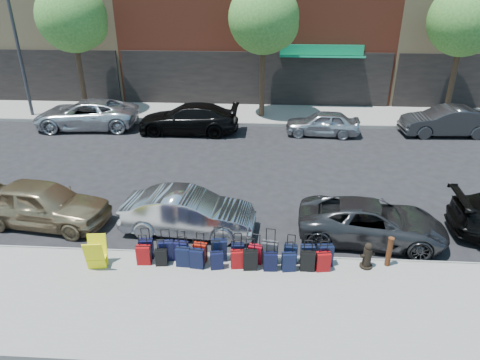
# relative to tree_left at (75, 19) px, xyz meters

# --- Properties ---
(ground) EXTENTS (120.00, 120.00, 0.00)m
(ground) POSITION_rel_tree_left_xyz_m (9.86, -9.50, -5.41)
(ground) COLOR black
(ground) RESTS_ON ground
(sidewalk_near) EXTENTS (60.00, 4.00, 0.15)m
(sidewalk_near) POSITION_rel_tree_left_xyz_m (9.86, -16.00, -5.34)
(sidewalk_near) COLOR gray
(sidewalk_near) RESTS_ON ground
(sidewalk_far) EXTENTS (60.00, 4.00, 0.15)m
(sidewalk_far) POSITION_rel_tree_left_xyz_m (9.86, 0.50, -5.34)
(sidewalk_far) COLOR gray
(sidewalk_far) RESTS_ON ground
(curb_near) EXTENTS (60.00, 0.08, 0.15)m
(curb_near) POSITION_rel_tree_left_xyz_m (9.86, -13.98, -5.34)
(curb_near) COLOR gray
(curb_near) RESTS_ON ground
(curb_far) EXTENTS (60.00, 0.08, 0.15)m
(curb_far) POSITION_rel_tree_left_xyz_m (9.86, -1.52, -5.34)
(curb_far) COLOR gray
(curb_far) RESTS_ON ground
(tree_left) EXTENTS (3.80, 3.80, 7.27)m
(tree_left) POSITION_rel_tree_left_xyz_m (0.00, 0.00, 0.00)
(tree_left) COLOR black
(tree_left) RESTS_ON sidewalk_far
(tree_center) EXTENTS (3.80, 3.80, 7.27)m
(tree_center) POSITION_rel_tree_left_xyz_m (10.50, 0.00, 0.00)
(tree_center) COLOR black
(tree_center) RESTS_ON sidewalk_far
(tree_right) EXTENTS (3.80, 3.80, 7.27)m
(tree_right) POSITION_rel_tree_left_xyz_m (21.00, 0.00, 0.00)
(tree_right) COLOR black
(tree_right) RESTS_ON sidewalk_far
(streetlight) EXTENTS (2.59, 0.18, 8.00)m
(streetlight) POSITION_rel_tree_left_xyz_m (-2.94, -0.70, -0.75)
(streetlight) COLOR #333338
(streetlight) RESTS_ON sidewalk_far
(suitcase_front_0) EXTENTS (0.42, 0.26, 0.97)m
(suitcase_front_0) POSITION_rel_tree_left_xyz_m (7.28, -14.29, -4.96)
(suitcase_front_0) COLOR black
(suitcase_front_0) RESTS_ON sidewalk_near
(suitcase_front_1) EXTENTS (0.44, 0.29, 0.98)m
(suitcase_front_1) POSITION_rel_tree_left_xyz_m (7.88, -14.34, -4.96)
(suitcase_front_1) COLOR black
(suitcase_front_1) RESTS_ON sidewalk_near
(suitcase_front_2) EXTENTS (0.42, 0.27, 0.95)m
(suitcase_front_2) POSITION_rel_tree_left_xyz_m (8.31, -14.33, -4.96)
(suitcase_front_2) COLOR black
(suitcase_front_2) RESTS_ON sidewalk_near
(suitcase_front_3) EXTENTS (0.41, 0.27, 0.91)m
(suitcase_front_3) POSITION_rel_tree_left_xyz_m (8.85, -14.34, -4.98)
(suitcase_front_3) COLOR #951609
(suitcase_front_3) RESTS_ON sidewalk_near
(suitcase_front_4) EXTENTS (0.47, 0.30, 1.06)m
(suitcase_front_4) POSITION_rel_tree_left_xyz_m (9.38, -14.27, -4.93)
(suitcase_front_4) COLOR black
(suitcase_front_4) RESTS_ON sidewalk_near
(suitcase_front_5) EXTENTS (0.38, 0.23, 0.88)m
(suitcase_front_5) POSITION_rel_tree_left_xyz_m (9.92, -14.27, -4.99)
(suitcase_front_5) COLOR black
(suitcase_front_5) RESTS_ON sidewalk_near
(suitcase_front_6) EXTENTS (0.41, 0.27, 0.91)m
(suitcase_front_6) POSITION_rel_tree_left_xyz_m (10.42, -14.34, -4.98)
(suitcase_front_6) COLOR maroon
(suitcase_front_6) RESTS_ON sidewalk_near
(suitcase_front_7) EXTENTS (0.48, 0.32, 1.07)m
(suitcase_front_7) POSITION_rel_tree_left_xyz_m (10.82, -14.28, -4.93)
(suitcase_front_7) COLOR #333338
(suitcase_front_7) RESTS_ON sidewalk_near
(suitcase_front_8) EXTENTS (0.39, 0.24, 0.90)m
(suitcase_front_8) POSITION_rel_tree_left_xyz_m (11.41, -14.27, -4.98)
(suitcase_front_8) COLOR black
(suitcase_front_8) RESTS_ON sidewalk_near
(suitcase_front_9) EXTENTS (0.40, 0.24, 0.93)m
(suitcase_front_9) POSITION_rel_tree_left_xyz_m (11.89, -14.26, -4.97)
(suitcase_front_9) COLOR black
(suitcase_front_9) RESTS_ON sidewalk_near
(suitcase_front_10) EXTENTS (0.47, 0.31, 1.04)m
(suitcase_front_10) POSITION_rel_tree_left_xyz_m (12.36, -14.33, -4.94)
(suitcase_front_10) COLOR black
(suitcase_front_10) RESTS_ON sidewalk_near
(suitcase_back_0) EXTENTS (0.40, 0.25, 0.92)m
(suitcase_back_0) POSITION_rel_tree_left_xyz_m (7.28, -14.57, -4.97)
(suitcase_back_0) COLOR #94090B
(suitcase_back_0) RESTS_ON sidewalk_near
(suitcase_back_1) EXTENTS (0.35, 0.23, 0.80)m
(suitcase_back_1) POSITION_rel_tree_left_xyz_m (7.79, -14.60, -5.01)
(suitcase_back_1) COLOR black
(suitcase_back_1) RESTS_ON sidewalk_near
(suitcase_back_2) EXTENTS (0.40, 0.25, 0.93)m
(suitcase_back_2) POSITION_rel_tree_left_xyz_m (8.41, -14.59, -4.97)
(suitcase_back_2) COLOR black
(suitcase_back_2) RESTS_ON sidewalk_near
(suitcase_back_3) EXTENTS (0.41, 0.27, 0.91)m
(suitcase_back_3) POSITION_rel_tree_left_xyz_m (8.81, -14.65, -4.98)
(suitcase_back_3) COLOR black
(suitcase_back_3) RESTS_ON sidewalk_near
(suitcase_back_4) EXTENTS (0.39, 0.27, 0.85)m
(suitcase_back_4) POSITION_rel_tree_left_xyz_m (9.36, -14.66, -5.00)
(suitcase_back_4) COLOR black
(suitcase_back_4) RESTS_ON sidewalk_near
(suitcase_back_5) EXTENTS (0.39, 0.25, 0.87)m
(suitcase_back_5) POSITION_rel_tree_left_xyz_m (9.93, -14.59, -4.99)
(suitcase_back_5) COLOR #99090C
(suitcase_back_5) RESTS_ON sidewalk_near
(suitcase_back_6) EXTENTS (0.41, 0.26, 0.95)m
(suitcase_back_6) POSITION_rel_tree_left_xyz_m (10.29, -14.63, -4.97)
(suitcase_back_6) COLOR black
(suitcase_back_6) RESTS_ON sidewalk_near
(suitcase_back_7) EXTENTS (0.38, 0.23, 0.88)m
(suitcase_back_7) POSITION_rel_tree_left_xyz_m (10.84, -14.64, -4.99)
(suitcase_back_7) COLOR black
(suitcase_back_7) RESTS_ON sidewalk_near
(suitcase_back_8) EXTENTS (0.40, 0.27, 0.89)m
(suitcase_back_8) POSITION_rel_tree_left_xyz_m (11.35, -14.63, -4.98)
(suitcase_back_8) COLOR black
(suitcase_back_8) RESTS_ON sidewalk_near
(suitcase_back_9) EXTENTS (0.39, 0.23, 0.93)m
(suitcase_back_9) POSITION_rel_tree_left_xyz_m (11.86, -14.58, -4.97)
(suitcase_back_9) COLOR black
(suitcase_back_9) RESTS_ON sidewalk_near
(suitcase_back_10) EXTENTS (0.41, 0.28, 0.91)m
(suitcase_back_10) POSITION_rel_tree_left_xyz_m (12.29, -14.57, -4.98)
(suitcase_back_10) COLOR #95090C
(suitcase_back_10) RESTS_ON sidewalk_near
(fire_hydrant) EXTENTS (0.40, 0.35, 0.78)m
(fire_hydrant) POSITION_rel_tree_left_xyz_m (13.53, -14.35, -4.90)
(fire_hydrant) COLOR black
(fire_hydrant) RESTS_ON sidewalk_near
(bollard) EXTENTS (0.17, 0.17, 0.90)m
(bollard) POSITION_rel_tree_left_xyz_m (14.14, -14.23, -4.80)
(bollard) COLOR #38190C
(bollard) RESTS_ON sidewalk_near
(display_rack) EXTENTS (0.58, 0.63, 0.93)m
(display_rack) POSITION_rel_tree_left_xyz_m (6.03, -14.82, -4.80)
(display_rack) COLOR #F9F00D
(display_rack) RESTS_ON sidewalk_near
(car_near_0) EXTENTS (4.61, 2.34, 1.51)m
(car_near_0) POSITION_rel_tree_left_xyz_m (3.32, -12.39, -4.66)
(car_near_0) COLOR #99825D
(car_near_0) RESTS_ON ground
(car_near_1) EXTENTS (4.34, 1.77, 1.40)m
(car_near_1) POSITION_rel_tree_left_xyz_m (8.22, -12.59, -4.71)
(car_near_1) COLOR #B3B4BA
(car_near_1) RESTS_ON ground
(car_near_2) EXTENTS (4.74, 2.61, 1.26)m
(car_near_2) POSITION_rel_tree_left_xyz_m (13.99, -12.68, -4.78)
(car_near_2) COLOR #363639
(car_near_2) RESTS_ON ground
(car_far_0) EXTENTS (5.70, 2.97, 1.53)m
(car_far_0) POSITION_rel_tree_left_xyz_m (0.86, -2.43, -4.64)
(car_far_0) COLOR silver
(car_far_0) RESTS_ON ground
(car_far_1) EXTENTS (5.29, 2.21, 1.53)m
(car_far_1) POSITION_rel_tree_left_xyz_m (6.55, -2.85, -4.65)
(car_far_1) COLOR black
(car_far_1) RESTS_ON ground
(car_far_2) EXTENTS (3.86, 1.74, 1.29)m
(car_far_2) POSITION_rel_tree_left_xyz_m (13.56, -2.82, -4.77)
(car_far_2) COLOR #B9BBC0
(car_far_2) RESTS_ON ground
(car_far_3) EXTENTS (4.62, 1.79, 1.50)m
(car_far_3) POSITION_rel_tree_left_xyz_m (19.97, -2.43, -4.66)
(car_far_3) COLOR #313133
(car_far_3) RESTS_ON ground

